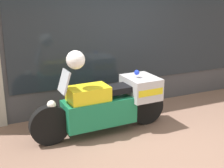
% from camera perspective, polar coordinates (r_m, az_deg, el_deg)
% --- Properties ---
extents(ground_plane, '(60.00, 60.00, 0.00)m').
position_cam_1_polar(ground_plane, '(5.12, 8.92, -10.90)').
color(ground_plane, '#7A5B4C').
extents(shop_building, '(6.32, 0.55, 3.29)m').
position_cam_1_polar(shop_building, '(6.15, -4.32, 10.25)').
color(shop_building, '#424247').
rests_on(shop_building, ground).
extents(window_display, '(4.85, 0.30, 1.93)m').
position_cam_1_polar(window_display, '(6.77, 2.88, 0.63)').
color(window_display, slate).
rests_on(window_display, ground).
extents(paramedic_motorcycle, '(2.44, 0.67, 1.18)m').
position_cam_1_polar(paramedic_motorcycle, '(5.30, -0.38, -3.43)').
color(paramedic_motorcycle, black).
rests_on(paramedic_motorcycle, ground).
extents(white_helmet, '(0.30, 0.30, 0.30)m').
position_cam_1_polar(white_helmet, '(4.85, -6.68, 4.42)').
color(white_helmet, white).
rests_on(white_helmet, paramedic_motorcycle).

